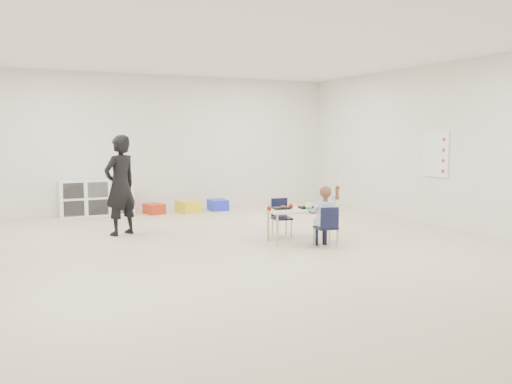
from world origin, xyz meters
name	(u,v)px	position (x,y,z in m)	size (l,w,h in m)	color
room	(240,149)	(0.00, 0.00, 1.40)	(9.00, 9.02, 2.80)	beige
table	(303,225)	(1.15, 0.30, 0.25)	(1.13, 0.68, 0.49)	beige
chair_near	(326,227)	(1.23, -0.20, 0.29)	(0.28, 0.27, 0.59)	black
chair_far	(282,218)	(1.07, 0.80, 0.29)	(0.28, 0.27, 0.59)	black
child	(326,215)	(1.23, -0.20, 0.46)	(0.39, 0.39, 0.93)	#A6BFE0
lunch_tray_near	(307,207)	(1.24, 0.34, 0.50)	(0.22, 0.16, 0.03)	black
lunch_tray_far	(281,208)	(0.85, 0.43, 0.50)	(0.22, 0.16, 0.03)	black
milk_carton	(309,206)	(1.19, 0.20, 0.54)	(0.07, 0.07, 0.10)	white
bread_roll	(324,207)	(1.40, 0.14, 0.52)	(0.09, 0.09, 0.07)	#B38249
apple_near	(291,206)	(1.00, 0.41, 0.53)	(0.07, 0.07, 0.07)	maroon
apple_far	(269,208)	(0.61, 0.34, 0.53)	(0.07, 0.07, 0.07)	maroon
cubby_shelf	(97,197)	(-1.20, 4.28, 0.35)	(1.40, 0.40, 0.70)	white
rules_poster	(436,154)	(3.98, 0.60, 1.25)	(0.02, 0.60, 0.80)	white
adult	(120,185)	(-1.19, 1.99, 0.79)	(0.58, 0.38, 1.58)	black
bin_red	(154,209)	(-0.14, 3.98, 0.10)	(0.32, 0.41, 0.20)	#B42A12
bin_yellow	(188,207)	(0.54, 3.88, 0.12)	(0.37, 0.47, 0.23)	yellow
bin_blue	(218,205)	(1.21, 3.92, 0.11)	(0.35, 0.45, 0.22)	#1C2DD2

